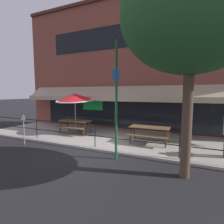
# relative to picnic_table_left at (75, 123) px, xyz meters

# --- Properties ---
(ground_plane) EXTENTS (120.00, 120.00, 0.00)m
(ground_plane) POSITION_rel_picnic_table_left_xyz_m (2.29, -2.03, -0.71)
(ground_plane) COLOR black
(patio_deck) EXTENTS (15.00, 4.00, 0.10)m
(patio_deck) POSITION_rel_picnic_table_left_xyz_m (2.29, -0.03, -0.66)
(patio_deck) COLOR #9E998E
(patio_deck) RESTS_ON ground
(restaurant_building) EXTENTS (15.00, 1.60, 8.32)m
(restaurant_building) POSITION_rel_picnic_table_left_xyz_m (2.29, 2.20, 3.42)
(restaurant_building) COLOR brown
(restaurant_building) RESTS_ON ground
(patio_railing) EXTENTS (13.84, 0.04, 0.97)m
(patio_railing) POSITION_rel_picnic_table_left_xyz_m (2.29, -1.73, 0.09)
(patio_railing) COLOR black
(patio_railing) RESTS_ON patio_deck
(picnic_table_left) EXTENTS (1.80, 1.42, 0.76)m
(picnic_table_left) POSITION_rel_picnic_table_left_xyz_m (0.00, 0.00, 0.00)
(picnic_table_left) COLOR brown
(picnic_table_left) RESTS_ON patio_deck
(picnic_table_centre) EXTENTS (1.80, 1.42, 0.76)m
(picnic_table_centre) POSITION_rel_picnic_table_left_xyz_m (4.34, -0.22, 0.00)
(picnic_table_centre) COLOR brown
(picnic_table_centre) RESTS_ON patio_deck
(patio_umbrella_left) EXTENTS (2.14, 2.14, 2.39)m
(patio_umbrella_left) POSITION_rel_picnic_table_left_xyz_m (-0.00, 0.03, 1.47)
(patio_umbrella_left) COLOR #B7B2A8
(patio_umbrella_left) RESTS_ON patio_deck
(parking_meter_near) EXTENTS (0.15, 0.16, 1.42)m
(parking_meter_near) POSITION_rel_picnic_table_left_xyz_m (-1.03, -2.59, 0.44)
(parking_meter_near) COLOR gray
(parking_meter_near) RESTS_ON ground
(street_sign_pole) EXTENTS (0.28, 0.09, 4.26)m
(street_sign_pole) POSITION_rel_picnic_table_left_xyz_m (3.61, -2.48, 1.48)
(street_sign_pole) COLOR #1E6033
(street_sign_pole) RESTS_ON ground
(street_tree_curbside) EXTENTS (3.89, 3.50, 6.81)m
(street_tree_curbside) POSITION_rel_picnic_table_left_xyz_m (6.07, -3.00, 4.08)
(street_tree_curbside) COLOR brown
(street_tree_curbside) RESTS_ON ground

